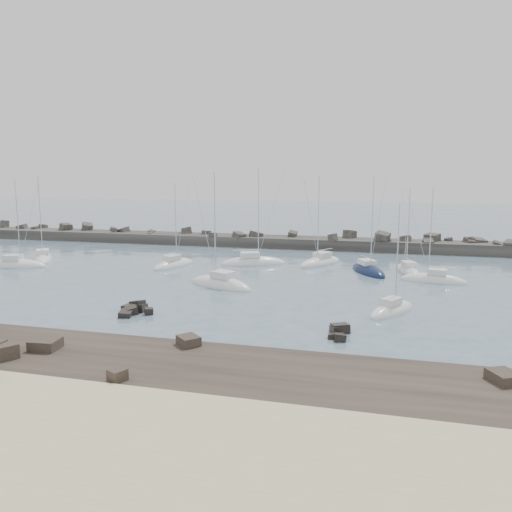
% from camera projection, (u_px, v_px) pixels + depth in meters
% --- Properties ---
extents(ground, '(400.00, 400.00, 0.00)m').
position_uv_depth(ground, '(216.00, 294.00, 54.43)').
color(ground, slate).
rests_on(ground, ground).
extents(rock_shelf, '(140.00, 12.21, 1.80)m').
position_uv_depth(rock_shelf, '(110.00, 369.00, 33.39)').
color(rock_shelf, '#2B241E').
rests_on(rock_shelf, ground).
extents(rock_cluster_near, '(3.52, 4.34, 1.79)m').
position_uv_depth(rock_cluster_near, '(134.00, 311.00, 47.44)').
color(rock_cluster_near, black).
rests_on(rock_cluster_near, ground).
extents(rock_cluster_far, '(1.84, 3.79, 1.18)m').
position_uv_depth(rock_cluster_far, '(339.00, 333.00, 40.83)').
color(rock_cluster_far, black).
rests_on(rock_cluster_far, ground).
extents(breakwater, '(115.00, 6.88, 5.01)m').
position_uv_depth(breakwater, '(247.00, 244.00, 92.47)').
color(breakwater, '#302E2A').
rests_on(breakwater, ground).
extents(sailboat_0, '(8.88, 4.55, 13.55)m').
position_uv_depth(sailboat_0, '(16.00, 266.00, 70.63)').
color(sailboat_0, white).
rests_on(sailboat_0, ground).
extents(sailboat_1, '(7.42, 8.71, 13.95)m').
position_uv_depth(sailboat_1, '(43.00, 259.00, 76.54)').
color(sailboat_1, white).
rests_on(sailboat_1, ground).
extents(sailboat_3, '(4.74, 8.42, 12.82)m').
position_uv_depth(sailboat_3, '(174.00, 265.00, 71.25)').
color(sailboat_3, white).
rests_on(sailboat_3, ground).
extents(sailboat_4, '(9.91, 6.44, 15.06)m').
position_uv_depth(sailboat_4, '(253.00, 263.00, 72.70)').
color(sailboat_4, white).
rests_on(sailboat_4, ground).
extents(sailboat_5, '(9.33, 6.17, 14.33)m').
position_uv_depth(sailboat_5, '(220.00, 285.00, 58.30)').
color(sailboat_5, white).
rests_on(sailboat_5, ground).
extents(sailboat_6, '(6.79, 8.95, 13.96)m').
position_uv_depth(sailboat_6, '(321.00, 263.00, 72.84)').
color(sailboat_6, white).
rests_on(sailboat_6, ground).
extents(sailboat_7, '(5.38, 7.14, 11.19)m').
position_uv_depth(sailboat_7, '(392.00, 311.00, 47.28)').
color(sailboat_7, white).
rests_on(sailboat_7, ground).
extents(sailboat_8, '(6.23, 9.01, 13.79)m').
position_uv_depth(sailboat_8, '(368.00, 271.00, 66.65)').
color(sailboat_8, '#0D1939').
rests_on(sailboat_8, ground).
extents(sailboat_9, '(8.09, 3.66, 12.45)m').
position_uv_depth(sailboat_9, '(434.00, 281.00, 60.87)').
color(sailboat_9, white).
rests_on(sailboat_9, ground).
extents(sailboat_10, '(4.34, 7.97, 12.12)m').
position_uv_depth(sailboat_10, '(408.00, 271.00, 66.71)').
color(sailboat_10, white).
rests_on(sailboat_10, ground).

